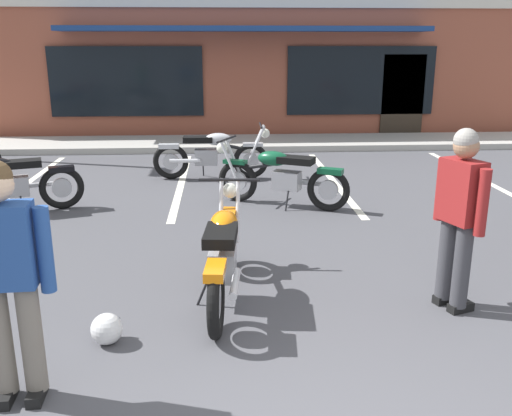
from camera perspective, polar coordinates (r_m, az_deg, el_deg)
ground_plane at (r=6.34m, az=2.52°, el=-5.52°), size 80.00×80.00×0.00m
sidewalk_kerb at (r=13.53m, az=-0.85°, el=6.62°), size 22.00×1.80×0.14m
brick_storefront_building at (r=17.28m, az=-1.53°, el=14.35°), size 14.77×6.54×3.50m
painted_stall_lines at (r=10.03m, az=0.17°, el=2.76°), size 8.23×4.80×0.01m
motorcycle_foreground_classic at (r=5.33m, az=-3.31°, el=-4.54°), size 0.67×2.11×0.98m
motorcycle_red_sportbike at (r=8.73m, az=-24.06°, el=2.36°), size 2.04×0.99×0.98m
motorcycle_silver_naked at (r=8.40m, az=2.49°, el=3.28°), size 1.95×1.19×0.98m
motorcycle_orange_scrambler at (r=10.16m, az=-4.50°, el=5.54°), size 2.11×0.66×0.98m
person_in_black_shirt at (r=5.27m, az=19.97°, el=-0.16°), size 0.37×0.60×1.68m
person_by_back_row at (r=4.00m, az=-23.97°, el=-5.79°), size 0.60×0.29×1.68m
helmet_on_pavement at (r=4.83m, az=-14.91°, el=-11.77°), size 0.26×0.26×0.26m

